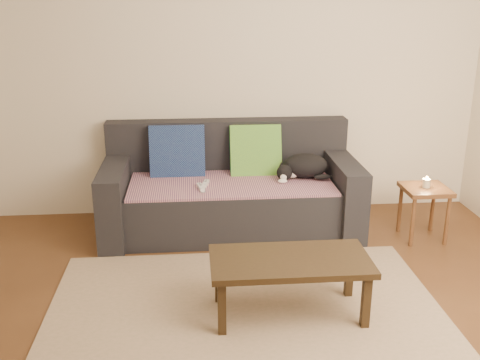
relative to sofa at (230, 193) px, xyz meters
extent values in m
plane|color=brown|center=(0.00, -1.57, -0.31)|extent=(4.50, 4.50, 0.00)
cube|color=beige|center=(0.00, 0.43, 0.99)|extent=(4.50, 0.04, 2.60)
cube|color=#232328|center=(0.00, -0.07, -0.10)|extent=(1.70, 0.78, 0.42)
cube|color=#232328|center=(0.00, 0.33, 0.34)|extent=(2.10, 0.18, 0.45)
cube|color=#232328|center=(-0.95, -0.07, -0.01)|extent=(0.20, 0.90, 0.60)
cube|color=#232328|center=(0.95, -0.07, -0.01)|extent=(0.20, 0.90, 0.60)
cube|color=#4F2D55|center=(0.00, -0.09, 0.12)|extent=(1.66, 0.74, 0.02)
cube|color=#121A50|center=(-0.44, 0.17, 0.32)|extent=(0.46, 0.19, 0.48)
cube|color=#0D593A|center=(0.23, 0.17, 0.32)|extent=(0.44, 0.24, 0.45)
ellipsoid|color=black|center=(0.63, -0.01, 0.23)|extent=(0.43, 0.36, 0.20)
sphere|color=black|center=(0.44, -0.09, 0.20)|extent=(0.15, 0.15, 0.13)
sphere|color=white|center=(0.43, -0.14, 0.18)|extent=(0.06, 0.06, 0.05)
ellipsoid|color=black|center=(0.76, -0.13, 0.17)|extent=(0.16, 0.08, 0.04)
cube|color=white|center=(-0.21, -0.16, 0.15)|extent=(0.07, 0.15, 0.03)
cube|color=white|center=(-0.25, -0.25, 0.15)|extent=(0.06, 0.15, 0.03)
cube|color=brown|center=(1.55, -0.36, 0.11)|extent=(0.35, 0.35, 0.04)
cylinder|color=brown|center=(1.41, -0.50, -0.11)|extent=(0.03, 0.03, 0.41)
cylinder|color=brown|center=(1.69, -0.50, -0.11)|extent=(0.03, 0.03, 0.41)
cylinder|color=brown|center=(1.41, -0.22, -0.11)|extent=(0.03, 0.03, 0.41)
cylinder|color=brown|center=(1.69, -0.22, -0.11)|extent=(0.03, 0.03, 0.41)
cylinder|color=beige|center=(1.55, -0.36, 0.17)|extent=(0.06, 0.06, 0.07)
sphere|color=#FFBF59|center=(1.55, -0.36, 0.21)|extent=(0.02, 0.02, 0.02)
cube|color=tan|center=(0.00, -1.42, -0.30)|extent=(2.50, 1.80, 0.01)
cube|color=black|center=(0.27, -1.42, 0.06)|extent=(0.98, 0.49, 0.04)
cube|color=black|center=(-0.16, -1.60, -0.13)|extent=(0.05, 0.05, 0.35)
cube|color=black|center=(0.70, -1.60, -0.13)|extent=(0.05, 0.05, 0.35)
cube|color=black|center=(-0.16, -1.23, -0.13)|extent=(0.05, 0.05, 0.35)
cube|color=black|center=(0.70, -1.23, -0.13)|extent=(0.05, 0.05, 0.35)
camera|label=1|loc=(-0.30, -4.45, 1.62)|focal=42.00mm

